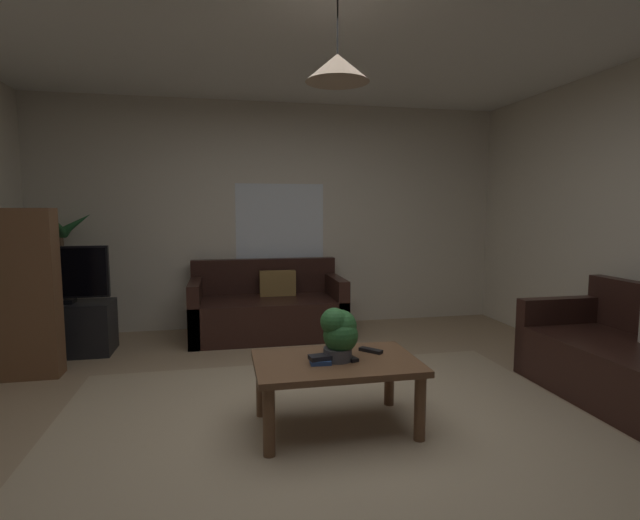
{
  "coord_description": "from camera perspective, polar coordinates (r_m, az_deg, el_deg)",
  "views": [
    {
      "loc": [
        -0.64,
        -2.82,
        1.4
      ],
      "look_at": [
        0.0,
        0.3,
        1.05
      ],
      "focal_mm": 26.68,
      "sensor_mm": 36.0,
      "label": 1
    }
  ],
  "objects": [
    {
      "name": "couch_right_side",
      "position": [
        4.17,
        33.35,
        -10.43
      ],
      "size": [
        0.82,
        1.48,
        0.82
      ],
      "rotation": [
        0.0,
        0.0,
        -1.57
      ],
      "color": "black",
      "rests_on": "ground"
    },
    {
      "name": "remote_on_table_0",
      "position": [
        3.23,
        6.1,
        -10.73
      ],
      "size": [
        0.14,
        0.15,
        0.02
      ],
      "primitive_type": "cube",
      "rotation": [
        0.0,
        0.0,
        0.73
      ],
      "color": "black",
      "rests_on": "coffee_table"
    },
    {
      "name": "pendant_lamp",
      "position": [
        3.02,
        2.1,
        22.05
      ],
      "size": [
        0.38,
        0.38,
        0.47
      ],
      "color": "black"
    },
    {
      "name": "potted_plant_on_table",
      "position": [
        3.02,
        2.3,
        -8.56
      ],
      "size": [
        0.24,
        0.23,
        0.33
      ],
      "color": "#4C4C51",
      "rests_on": "coffee_table"
    },
    {
      "name": "coffee_table",
      "position": [
        3.08,
        1.96,
        -13.13
      ],
      "size": [
        1.03,
        0.66,
        0.45
      ],
      "color": "brown",
      "rests_on": "ground"
    },
    {
      "name": "bookshelf_corner",
      "position": [
        4.61,
        -33.14,
        -3.44
      ],
      "size": [
        0.7,
        0.31,
        1.4
      ],
      "color": "brown",
      "rests_on": "ground"
    },
    {
      "name": "rug",
      "position": [
        3.04,
        2.04,
        -21.1
      ],
      "size": [
        3.51,
        3.05,
        0.01
      ],
      "primitive_type": "cube",
      "color": "tan",
      "rests_on": "ground"
    },
    {
      "name": "tv_stand",
      "position": [
        5.2,
        -28.42,
        -7.27
      ],
      "size": [
        0.9,
        0.44,
        0.5
      ],
      "primitive_type": "cube",
      "color": "black",
      "rests_on": "ground"
    },
    {
      "name": "tv",
      "position": [
        5.09,
        -28.8,
        -1.51
      ],
      "size": [
        0.88,
        0.16,
        0.54
      ],
      "color": "black",
      "rests_on": "tv_stand"
    },
    {
      "name": "wall_back",
      "position": [
        5.66,
        -5.14,
        5.28
      ],
      "size": [
        5.53,
        0.06,
        2.61
      ],
      "primitive_type": "cube",
      "color": "beige",
      "rests_on": "ground"
    },
    {
      "name": "remote_on_table_1",
      "position": [
        3.08,
        3.49,
        -11.57
      ],
      "size": [
        0.09,
        0.17,
        0.02
      ],
      "primitive_type": "cube",
      "rotation": [
        0.0,
        0.0,
        3.42
      ],
      "color": "black",
      "rests_on": "coffee_table"
    },
    {
      "name": "couch_under_window",
      "position": [
        5.27,
        -6.31,
        -6.11
      ],
      "size": [
        1.64,
        0.82,
        0.82
      ],
      "color": "black",
      "rests_on": "ground"
    },
    {
      "name": "book_on_table_1",
      "position": [
        2.98,
        0.1,
        -11.58
      ],
      "size": [
        0.15,
        0.1,
        0.03
      ],
      "primitive_type": "cube",
      "rotation": [
        0.0,
        0.0,
        0.14
      ],
      "color": "black",
      "rests_on": "coffee_table"
    },
    {
      "name": "floor",
      "position": [
        3.22,
        1.14,
        -19.73
      ],
      "size": [
        5.41,
        5.55,
        0.02
      ],
      "primitive_type": "cube",
      "color": "#9E8466",
      "rests_on": "ground"
    },
    {
      "name": "book_on_table_0",
      "position": [
        2.99,
        0.04,
        -12.08
      ],
      "size": [
        0.13,
        0.11,
        0.03
      ],
      "primitive_type": "cube",
      "rotation": [
        0.0,
        0.0,
        -0.07
      ],
      "color": "#2D4C8C",
      "rests_on": "coffee_table"
    },
    {
      "name": "window_pane",
      "position": [
        5.64,
        -4.81,
        3.9
      ],
      "size": [
        1.03,
        0.01,
        1.02
      ],
      "primitive_type": "cube",
      "color": "white"
    },
    {
      "name": "potted_palm_corner",
      "position": [
        5.58,
        -28.42,
        -2.89
      ],
      "size": [
        0.69,
        0.85,
        1.41
      ],
      "color": "#4C4C51",
      "rests_on": "ground"
    }
  ]
}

